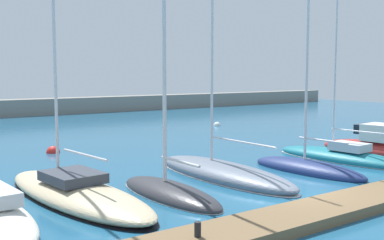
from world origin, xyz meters
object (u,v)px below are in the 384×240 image
(sailboat_sand_second, at_px, (75,192))
(dock_bollard, at_px, (198,229))
(sailboat_slate_fourth, at_px, (222,172))
(mooring_buoy_white, at_px, (217,126))
(sailboat_navy_fifth, at_px, (307,168))
(mooring_buoy_red, at_px, (53,153))
(sailboat_charcoal_third, at_px, (169,191))
(sailboat_teal_sixth, at_px, (342,156))

(sailboat_sand_second, xyz_separation_m, dock_bollard, (0.85, -7.28, 0.28))
(sailboat_slate_fourth, xyz_separation_m, mooring_buoy_white, (14.14, 18.17, -0.25))
(sailboat_navy_fifth, relative_size, mooring_buoy_red, 13.03)
(mooring_buoy_white, distance_m, mooring_buoy_red, 19.55)
(sailboat_sand_second, distance_m, mooring_buoy_white, 28.09)
(sailboat_slate_fourth, height_order, dock_bollard, sailboat_slate_fourth)
(sailboat_charcoal_third, relative_size, sailboat_slate_fourth, 0.93)
(sailboat_charcoal_third, relative_size, sailboat_navy_fifth, 1.22)
(sailboat_navy_fifth, bearing_deg, mooring_buoy_white, -30.61)
(sailboat_charcoal_third, distance_m, mooring_buoy_white, 26.80)
(sailboat_sand_second, distance_m, sailboat_navy_fifth, 12.09)
(mooring_buoy_white, bearing_deg, sailboat_teal_sixth, -106.52)
(sailboat_sand_second, xyz_separation_m, sailboat_teal_sixth, (16.08, -0.85, -0.08))
(sailboat_sand_second, bearing_deg, mooring_buoy_red, -21.15)
(sailboat_charcoal_third, xyz_separation_m, sailboat_slate_fourth, (4.07, 1.49, 0.03))
(sailboat_sand_second, xyz_separation_m, sailboat_navy_fifth, (11.95, -1.81, -0.12))
(sailboat_navy_fifth, height_order, mooring_buoy_white, sailboat_navy_fifth)
(sailboat_slate_fourth, height_order, sailboat_teal_sixth, sailboat_slate_fourth)
(sailboat_charcoal_third, distance_m, mooring_buoy_red, 13.42)
(sailboat_sand_second, distance_m, sailboat_slate_fourth, 7.50)
(sailboat_navy_fifth, relative_size, dock_bollard, 25.86)
(sailboat_charcoal_third, xyz_separation_m, mooring_buoy_white, (18.21, 19.66, -0.22))
(mooring_buoy_white, relative_size, dock_bollard, 1.59)
(sailboat_navy_fifth, xyz_separation_m, mooring_buoy_white, (9.69, 19.72, -0.20))
(sailboat_slate_fourth, relative_size, sailboat_navy_fifth, 1.31)
(sailboat_slate_fourth, xyz_separation_m, sailboat_navy_fifth, (4.45, -1.55, -0.05))
(sailboat_slate_fourth, relative_size, mooring_buoy_white, 21.40)
(sailboat_sand_second, bearing_deg, mooring_buoy_white, -56.56)
(sailboat_charcoal_third, distance_m, sailboat_slate_fourth, 4.33)
(sailboat_slate_fourth, distance_m, sailboat_teal_sixth, 8.60)
(dock_bollard, bearing_deg, sailboat_teal_sixth, 22.89)
(sailboat_slate_fourth, height_order, mooring_buoy_white, sailboat_slate_fourth)
(sailboat_slate_fourth, xyz_separation_m, dock_bollard, (-6.65, -7.02, 0.35))
(sailboat_sand_second, bearing_deg, sailboat_teal_sixth, -99.19)
(sailboat_sand_second, height_order, dock_bollard, sailboat_sand_second)
(mooring_buoy_white, xyz_separation_m, mooring_buoy_red, (-18.52, -6.25, 0.00))
(mooring_buoy_white, height_order, dock_bollard, dock_bollard)
(sailboat_teal_sixth, distance_m, mooring_buoy_red, 18.01)
(sailboat_charcoal_third, height_order, dock_bollard, sailboat_charcoal_third)
(sailboat_charcoal_third, distance_m, dock_bollard, 6.11)
(sailboat_slate_fourth, bearing_deg, sailboat_navy_fifth, -110.23)
(sailboat_slate_fourth, distance_m, dock_bollard, 9.67)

